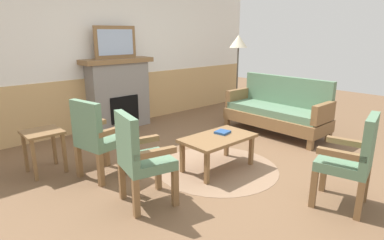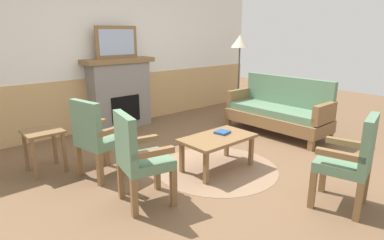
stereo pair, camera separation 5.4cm
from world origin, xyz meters
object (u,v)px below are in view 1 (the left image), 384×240
(armchair_near_fireplace, at_px, (140,155))
(floor_lamp_by_couch, at_px, (238,46))
(couch, at_px, (277,111))
(coffee_table, at_px, (218,141))
(fireplace, at_px, (119,93))
(framed_picture, at_px, (115,42))
(book_on_table, at_px, (223,132))
(armchair_by_window_left, at_px, (97,136))
(side_table, at_px, (43,140))
(armchair_front_left, at_px, (352,157))

(armchair_near_fireplace, distance_m, floor_lamp_by_couch, 4.00)
(couch, distance_m, coffee_table, 1.92)
(fireplace, height_order, armchair_near_fireplace, fireplace)
(framed_picture, distance_m, couch, 3.09)
(framed_picture, height_order, coffee_table, framed_picture)
(book_on_table, bearing_deg, armchair_by_window_left, 152.27)
(framed_picture, relative_size, couch, 0.44)
(armchair_near_fireplace, bearing_deg, framed_picture, 64.22)
(armchair_near_fireplace, distance_m, side_table, 1.56)
(fireplace, bearing_deg, armchair_by_window_left, -126.88)
(couch, height_order, armchair_near_fireplace, same)
(couch, relative_size, armchair_by_window_left, 1.84)
(armchair_by_window_left, height_order, floor_lamp_by_couch, floor_lamp_by_couch)
(framed_picture, xyz_separation_m, book_on_table, (0.12, -2.46, -1.10))
(framed_picture, xyz_separation_m, coffee_table, (-0.02, -2.52, -1.17))
(armchair_front_left, bearing_deg, couch, 49.88)
(book_on_table, relative_size, armchair_near_fireplace, 0.18)
(framed_picture, height_order, armchair_by_window_left, framed_picture)
(fireplace, distance_m, floor_lamp_by_couch, 2.56)
(couch, height_order, floor_lamp_by_couch, floor_lamp_by_couch)
(side_table, bearing_deg, floor_lamp_by_couch, 2.92)
(fireplace, height_order, side_table, fireplace)
(framed_picture, distance_m, armchair_near_fireplace, 3.06)
(framed_picture, relative_size, armchair_front_left, 0.82)
(fireplace, xyz_separation_m, framed_picture, (0.00, 0.00, 0.91))
(fireplace, xyz_separation_m, armchair_near_fireplace, (-1.26, -2.60, -0.11))
(armchair_front_left, relative_size, floor_lamp_by_couch, 0.58)
(armchair_by_window_left, bearing_deg, side_table, 125.86)
(book_on_table, bearing_deg, side_table, 143.98)
(armchair_by_window_left, xyz_separation_m, floor_lamp_by_couch, (3.54, 0.80, 0.91))
(coffee_table, relative_size, armchair_by_window_left, 0.98)
(armchair_near_fireplace, bearing_deg, floor_lamp_by_couch, 25.66)
(coffee_table, xyz_separation_m, side_table, (-1.70, 1.40, 0.05))
(coffee_table, distance_m, floor_lamp_by_couch, 2.98)
(coffee_table, bearing_deg, couch, 10.67)
(fireplace, relative_size, side_table, 2.36)
(fireplace, xyz_separation_m, coffee_table, (-0.02, -2.52, -0.27))
(fireplace, distance_m, book_on_table, 2.47)
(armchair_near_fireplace, xyz_separation_m, side_table, (-0.47, 1.48, -0.10))
(side_table, distance_m, floor_lamp_by_couch, 4.11)
(couch, bearing_deg, side_table, 163.80)
(couch, relative_size, book_on_table, 10.27)
(armchair_by_window_left, bearing_deg, book_on_table, -27.73)
(book_on_table, height_order, floor_lamp_by_couch, floor_lamp_by_couch)
(fireplace, distance_m, armchair_front_left, 4.07)
(framed_picture, bearing_deg, armchair_front_left, -86.19)
(coffee_table, bearing_deg, armchair_front_left, -79.35)
(coffee_table, height_order, armchair_front_left, armchair_front_left)
(fireplace, relative_size, armchair_near_fireplace, 1.33)
(floor_lamp_by_couch, bearing_deg, book_on_table, -143.99)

